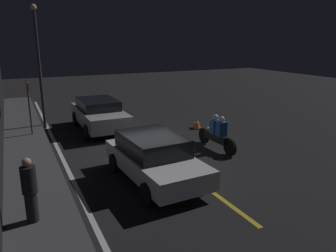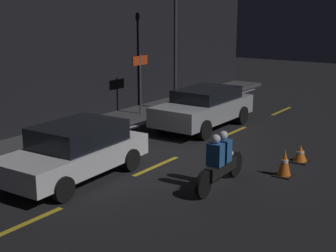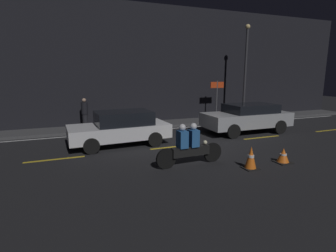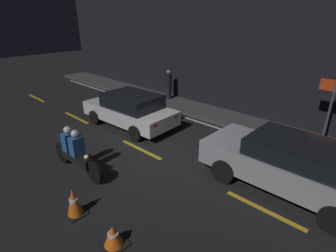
{
  "view_description": "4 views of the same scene",
  "coord_description": "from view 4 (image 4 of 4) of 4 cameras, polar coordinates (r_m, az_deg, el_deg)",
  "views": [
    {
      "loc": [
        -11.61,
        4.86,
        4.24
      ],
      "look_at": [
        -0.56,
        -0.46,
        0.97
      ],
      "focal_mm": 35.0,
      "sensor_mm": 36.0,
      "label": 1
    },
    {
      "loc": [
        -10.91,
        -7.47,
        4.24
      ],
      "look_at": [
        -1.01,
        -0.41,
        1.22
      ],
      "focal_mm": 50.0,
      "sensor_mm": 36.0,
      "label": 2
    },
    {
      "loc": [
        -4.95,
        -9.61,
        2.94
      ],
      "look_at": [
        -1.22,
        0.07,
        0.88
      ],
      "focal_mm": 28.0,
      "sensor_mm": 36.0,
      "label": 3
    },
    {
      "loc": [
        5.27,
        -5.26,
        4.36
      ],
      "look_at": [
        -0.13,
        0.45,
        1.02
      ],
      "focal_mm": 28.0,
      "sensor_mm": 36.0,
      "label": 4
    }
  ],
  "objects": [
    {
      "name": "motorcycle",
      "position": [
        8.2,
        -19.64,
        -5.31
      ],
      "size": [
        2.38,
        0.39,
        1.4
      ],
      "rotation": [
        0.0,
        0.0,
        0.04
      ],
      "color": "black",
      "rests_on": "ground"
    },
    {
      "name": "sedan_white",
      "position": [
        11.02,
        -8.19,
        3.67
      ],
      "size": [
        4.18,
        2.08,
        1.42
      ],
      "rotation": [
        0.0,
        0.0,
        3.19
      ],
      "color": "silver",
      "rests_on": "ground"
    },
    {
      "name": "lane_dash_c",
      "position": [
        9.27,
        -5.88,
        -5.12
      ],
      "size": [
        2.0,
        0.14,
        0.01
      ],
      "color": "gold",
      "rests_on": "ground"
    },
    {
      "name": "ground_plane",
      "position": [
        8.63,
        -1.46,
        -7.31
      ],
      "size": [
        56.0,
        56.0,
        0.0
      ],
      "primitive_type": "plane",
      "color": "black"
    },
    {
      "name": "raised_curb",
      "position": [
        11.93,
        14.07,
        1.27
      ],
      "size": [
        28.0,
        1.68,
        0.15
      ],
      "color": "#424244",
      "rests_on": "ground"
    },
    {
      "name": "pedestrian",
      "position": [
        14.15,
        0.12,
        9.03
      ],
      "size": [
        0.34,
        0.34,
        1.55
      ],
      "color": "black",
      "rests_on": "raised_curb"
    },
    {
      "name": "hatchback_silver",
      "position": [
        7.59,
        25.14,
        -7.39
      ],
      "size": [
        4.46,
        1.98,
        1.45
      ],
      "rotation": [
        0.0,
        0.0,
        3.14
      ],
      "color": "#9EA0A5",
      "rests_on": "ground"
    },
    {
      "name": "lane_dash_a",
      "position": [
        16.73,
        -26.75,
        5.46
      ],
      "size": [
        2.0,
        0.14,
        0.01
      ],
      "color": "gold",
      "rests_on": "ground"
    },
    {
      "name": "lane_solid_kerb",
      "position": [
        11.08,
        11.2,
        -0.58
      ],
      "size": [
        25.2,
        0.14,
        0.01
      ],
      "color": "silver",
      "rests_on": "ground"
    },
    {
      "name": "lane_dash_d",
      "position": [
        7.06,
        20.15,
        -16.76
      ],
      "size": [
        2.0,
        0.14,
        0.01
      ],
      "color": "gold",
      "rests_on": "ground"
    },
    {
      "name": "lane_dash_b",
      "position": [
        12.75,
        -19.33,
        1.72
      ],
      "size": [
        2.0,
        0.14,
        0.01
      ],
      "color": "gold",
      "rests_on": "ground"
    },
    {
      "name": "traffic_cone_near",
      "position": [
        6.69,
        -19.81,
        -15.32
      ],
      "size": [
        0.46,
        0.46,
        0.72
      ],
      "color": "black",
      "rests_on": "ground"
    },
    {
      "name": "traffic_cone_mid",
      "position": [
        5.85,
        -11.86,
        -22.4
      ],
      "size": [
        0.52,
        0.52,
        0.5
      ],
      "color": "black",
      "rests_on": "ground"
    },
    {
      "name": "building_front",
      "position": [
        12.05,
        18.16,
        17.56
      ],
      "size": [
        28.0,
        0.3,
        6.86
      ],
      "color": "black",
      "rests_on": "ground"
    },
    {
      "name": "shop_sign",
      "position": [
        9.97,
        32.14,
        4.81
      ],
      "size": [
        0.9,
        0.08,
        2.4
      ],
      "color": "#4C4C51",
      "rests_on": "raised_curb"
    }
  ]
}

